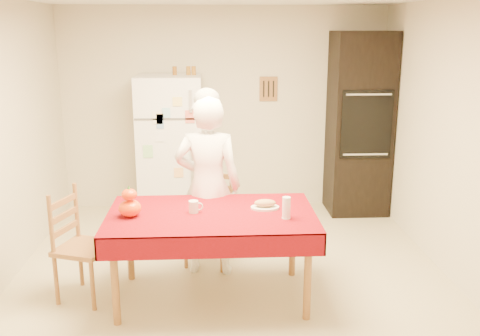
{
  "coord_description": "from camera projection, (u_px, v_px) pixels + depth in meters",
  "views": [
    {
      "loc": [
        -0.16,
        -4.39,
        2.23
      ],
      "look_at": [
        0.09,
        0.2,
        1.02
      ],
      "focal_mm": 40.0,
      "sensor_mm": 36.0,
      "label": 1
    }
  ],
  "objects": [
    {
      "name": "pumpkin_lower",
      "position": [
        130.0,
        208.0,
        4.28
      ],
      "size": [
        0.18,
        0.18,
        0.14
      ],
      "primitive_type": "ellipsoid",
      "color": "#E55005",
      "rests_on": "dining_table"
    },
    {
      "name": "refrigerator",
      "position": [
        171.0,
        147.0,
        6.38
      ],
      "size": [
        0.75,
        0.74,
        1.7
      ],
      "color": "white",
      "rests_on": "floor"
    },
    {
      "name": "pumpkin_upper",
      "position": [
        129.0,
        194.0,
        4.25
      ],
      "size": [
        0.12,
        0.12,
        0.09
      ],
      "primitive_type": "ellipsoid",
      "color": "#D74505",
      "rests_on": "pumpkin_lower"
    },
    {
      "name": "spice_jar_mid",
      "position": [
        188.0,
        71.0,
        6.21
      ],
      "size": [
        0.05,
        0.05,
        0.1
      ],
      "primitive_type": "cylinder",
      "color": "#8F5F1A",
      "rests_on": "refrigerator"
    },
    {
      "name": "bread_plate",
      "position": [
        265.0,
        208.0,
        4.48
      ],
      "size": [
        0.24,
        0.24,
        0.02
      ],
      "primitive_type": "cylinder",
      "color": "white",
      "rests_on": "dining_table"
    },
    {
      "name": "bread_loaf",
      "position": [
        265.0,
        203.0,
        4.47
      ],
      "size": [
        0.18,
        0.1,
        0.06
      ],
      "primitive_type": "ellipsoid",
      "color": "#A27A50",
      "rests_on": "bread_plate"
    },
    {
      "name": "chair_left",
      "position": [
        77.0,
        241.0,
        4.46
      ],
      "size": [
        0.52,
        0.53,
        0.95
      ],
      "rotation": [
        0.0,
        0.0,
        1.23
      ],
      "color": "brown",
      "rests_on": "floor"
    },
    {
      "name": "seated_woman",
      "position": [
        208.0,
        186.0,
        4.86
      ],
      "size": [
        0.65,
        0.47,
        1.67
      ],
      "primitive_type": "imported",
      "rotation": [
        0.0,
        0.0,
        3.02
      ],
      "color": "white",
      "rests_on": "floor"
    },
    {
      "name": "dining_table",
      "position": [
        211.0,
        221.0,
        4.39
      ],
      "size": [
        1.7,
        1.0,
        0.76
      ],
      "color": "brown",
      "rests_on": "floor"
    },
    {
      "name": "floor",
      "position": [
        232.0,
        284.0,
        4.81
      ],
      "size": [
        4.5,
        4.5,
        0.0
      ],
      "primitive_type": "plane",
      "color": "#C8BB90",
      "rests_on": "ground"
    },
    {
      "name": "oven_cabinet",
      "position": [
        359.0,
        124.0,
        6.48
      ],
      "size": [
        0.7,
        0.62,
        2.2
      ],
      "color": "black",
      "rests_on": "floor"
    },
    {
      "name": "room_shell",
      "position": [
        231.0,
        104.0,
        4.4
      ],
      "size": [
        4.02,
        4.52,
        2.51
      ],
      "color": "beige",
      "rests_on": "ground"
    },
    {
      "name": "chair_far",
      "position": [
        211.0,
        211.0,
        5.18
      ],
      "size": [
        0.52,
        0.51,
        0.95
      ],
      "rotation": [
        0.0,
        0.0,
        -0.31
      ],
      "color": "brown",
      "rests_on": "floor"
    },
    {
      "name": "spice_jar_left",
      "position": [
        175.0,
        71.0,
        6.2
      ],
      "size": [
        0.05,
        0.05,
        0.1
      ],
      "primitive_type": "cylinder",
      "color": "brown",
      "rests_on": "refrigerator"
    },
    {
      "name": "spice_jar_right",
      "position": [
        194.0,
        71.0,
        6.21
      ],
      "size": [
        0.05,
        0.05,
        0.1
      ],
      "primitive_type": "cylinder",
      "color": "#975F1B",
      "rests_on": "refrigerator"
    },
    {
      "name": "wine_glass",
      "position": [
        286.0,
        208.0,
        4.23
      ],
      "size": [
        0.07,
        0.07,
        0.18
      ],
      "primitive_type": "cylinder",
      "color": "white",
      "rests_on": "dining_table"
    },
    {
      "name": "coffee_mug",
      "position": [
        194.0,
        207.0,
        4.37
      ],
      "size": [
        0.08,
        0.08,
        0.1
      ],
      "primitive_type": "cylinder",
      "color": "silver",
      "rests_on": "dining_table"
    }
  ]
}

